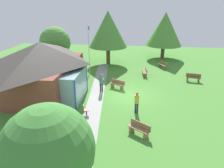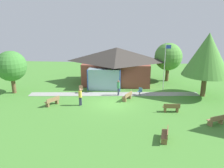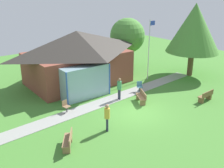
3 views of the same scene
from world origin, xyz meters
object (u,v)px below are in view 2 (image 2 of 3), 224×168
Objects in this scene: tree_behind_pavilion_right at (168,57)px; tree_west_hedge at (11,66)px; patio_chair_west at (81,89)px; flagpole at (165,65)px; patio_chair_lawn_spare at (140,92)px; bench_front_right at (165,135)px; visitor_on_path at (118,87)px; visitor_strolling_lawn at (80,96)px; tree_east_hedge at (207,55)px; bench_mid_right at (171,108)px; bench_lawn_far_right at (216,120)px; bench_rear_near_path at (127,96)px; bench_mid_left at (52,101)px; pavilion at (116,65)px.

tree_behind_pavilion_right reaches higher than tree_west_hedge.
flagpole is at bearing 176.29° from patio_chair_west.
bench_front_right is at bearing 129.37° from patio_chair_lawn_spare.
visitor_on_path is 4.85m from visitor_strolling_lawn.
bench_front_right is 10.01m from visitor_on_path.
tree_east_hedge is (13.64, 0.12, 4.17)m from patio_chair_west.
patio_chair_west is (-9.41, 4.69, 0.01)m from bench_mid_right.
tree_behind_pavilion_right is (-3.01, 6.02, -1.25)m from tree_east_hedge.
bench_rear_near_path is (-7.17, 5.12, 0.00)m from bench_lawn_far_right.
tree_east_hedge is at bearing 166.27° from patio_chair_west.
patio_chair_west is (1.96, 3.99, 0.01)m from bench_mid_left.
bench_lawn_far_right is 0.89× the size of visitor_on_path.
pavilion is 15.20m from bench_front_right.
tree_behind_pavilion_right is at bearing 79.59° from bench_mid_right.
patio_chair_west is (-5.36, 1.90, 0.01)m from bench_rear_near_path.
visitor_strolling_lawn is 13.90m from tree_east_hedge.
visitor_on_path is at bearing -12.53° from visitor_strolling_lawn.
bench_front_right is 1.02× the size of bench_mid_right.
bench_mid_left is 0.31× the size of tree_west_hedge.
patio_chair_west is 3.92m from visitor_strolling_lawn.
flagpole reaches higher than bench_front_right.
flagpole is 13.16m from bench_mid_left.
tree_west_hedge is (-18.29, -6.77, -0.21)m from tree_behind_pavilion_right.
flagpole is at bearing -26.41° from pavilion.
bench_rear_near_path is 5.68m from patio_chair_west.
tree_behind_pavilion_right reaches higher than patio_chair_west.
bench_lawn_far_right is at bearing 161.29° from patio_chair_lawn_spare.
flagpole is at bearing -23.14° from visitor_strolling_lawn.
bench_mid_left and bench_front_right have the same top height.
tree_behind_pavilion_right reaches higher than visitor_on_path.
tree_behind_pavilion_right is (12.59, 10.13, 2.94)m from bench_mid_left.
patio_chair_west is at bearing -149.98° from tree_behind_pavilion_right.
flagpole is 7.00m from bench_mid_right.
tree_west_hedge is at bearing -155.05° from pavilion.
tree_west_hedge is (-8.45, 3.16, 2.11)m from visitor_strolling_lawn.
bench_lawn_far_right is at bearing 65.57° from visitor_on_path.
bench_lawn_far_right is 8.96m from patio_chair_lawn_spare.
patio_chair_west is (-8.14, 9.73, 0.01)m from bench_front_right.
bench_mid_left is at bearing -123.33° from pavilion.
bench_rear_near_path is 13.36m from tree_west_hedge.
bench_mid_left is 1.73× the size of patio_chair_west.
patio_chair_lawn_spare reaches higher than bench_mid_right.
bench_mid_right is at bearing -91.43° from flagpole.
tree_behind_pavilion_right is (6.28, 6.62, 2.32)m from visitor_on_path.
pavilion is 1.82× the size of tree_behind_pavilion_right.
bench_front_right is 0.89× the size of visitor_on_path.
bench_front_right is 9.64m from patio_chair_lawn_spare.
bench_front_right and bench_mid_right have the same top height.
tree_behind_pavilion_right is (6.89, 1.46, 0.90)m from pavilion.
bench_mid_left is 2.83m from visitor_strolling_lawn.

